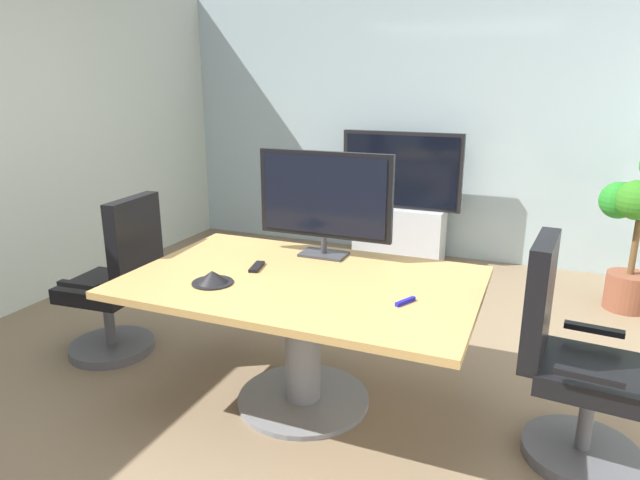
{
  "coord_description": "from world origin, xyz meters",
  "views": [
    {
      "loc": [
        1.27,
        -2.62,
        1.79
      ],
      "look_at": [
        0.09,
        0.2,
        0.91
      ],
      "focal_mm": 31.01,
      "sensor_mm": 36.0,
      "label": 1
    }
  ],
  "objects": [
    {
      "name": "ground_plane",
      "position": [
        0.0,
        0.0,
        0.0
      ],
      "size": [
        7.16,
        7.16,
        0.0
      ],
      "primitive_type": "plane",
      "color": "#7A664C"
    },
    {
      "name": "wall_back_glass_partition",
      "position": [
        0.0,
        3.08,
        1.34
      ],
      "size": [
        5.25,
        0.1,
        2.68
      ],
      "primitive_type": "cube",
      "color": "#9EB2B7",
      "rests_on": "ground"
    },
    {
      "name": "conference_table",
      "position": [
        0.09,
        -0.05,
        0.57
      ],
      "size": [
        1.88,
        1.21,
        0.76
      ],
      "color": "#B2894C",
      "rests_on": "ground"
    },
    {
      "name": "office_chair_left",
      "position": [
        -1.28,
        0.01,
        0.46
      ],
      "size": [
        0.61,
        0.59,
        1.09
      ],
      "rotation": [
        0.0,
        0.0,
        -1.49
      ],
      "color": "#4C4C51",
      "rests_on": "ground"
    },
    {
      "name": "office_chair_right",
      "position": [
        1.47,
        0.02,
        0.46
      ],
      "size": [
        0.61,
        0.59,
        1.09
      ],
      "rotation": [
        0.0,
        0.0,
        1.48
      ],
      "color": "#4C4C51",
      "rests_on": "ground"
    },
    {
      "name": "tv_monitor",
      "position": [
        0.05,
        0.38,
        1.12
      ],
      "size": [
        0.84,
        0.18,
        0.64
      ],
      "color": "#333338",
      "rests_on": "conference_table"
    },
    {
      "name": "wall_display_unit",
      "position": [
        -0.08,
        2.72,
        0.44
      ],
      "size": [
        1.2,
        0.36,
        1.31
      ],
      "color": "#B7BABC",
      "rests_on": "ground"
    },
    {
      "name": "conference_phone",
      "position": [
        -0.31,
        -0.3,
        0.79
      ],
      "size": [
        0.22,
        0.22,
        0.07
      ],
      "color": "black",
      "rests_on": "conference_table"
    },
    {
      "name": "remote_control",
      "position": [
        -0.22,
        0.0,
        0.77
      ],
      "size": [
        0.09,
        0.18,
        0.02
      ],
      "primitive_type": "cube",
      "rotation": [
        0.0,
        0.0,
        0.22
      ],
      "color": "black",
      "rests_on": "conference_table"
    },
    {
      "name": "whiteboard_marker",
      "position": [
        0.7,
        -0.18,
        0.77
      ],
      "size": [
        0.08,
        0.13,
        0.02
      ],
      "primitive_type": "cube",
      "rotation": [
        0.0,
        0.0,
        1.11
      ],
      "color": "#1919A5",
      "rests_on": "conference_table"
    }
  ]
}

